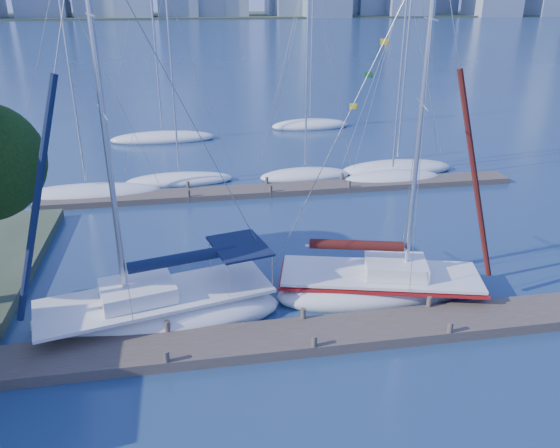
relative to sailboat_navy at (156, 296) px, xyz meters
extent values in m
plane|color=navy|center=(5.41, -2.34, -1.06)|extent=(700.00, 700.00, 0.00)
cube|color=#493E35|center=(5.41, -2.34, -0.86)|extent=(26.00, 2.00, 0.40)
cube|color=#493E35|center=(7.41, 13.66, -0.88)|extent=(30.00, 1.80, 0.36)
cube|color=#38472D|center=(5.41, 317.66, -1.06)|extent=(800.00, 100.00, 1.50)
ellipsoid|color=white|center=(0.00, 0.00, -0.79)|extent=(9.85, 5.17, 1.65)
cube|color=white|center=(0.00, 0.00, -0.02)|extent=(9.12, 4.77, 0.13)
cube|color=white|center=(-0.64, -0.15, 0.37)|extent=(3.03, 2.56, 0.60)
cylinder|color=silver|center=(-1.07, -0.25, 6.41)|extent=(0.20, 0.20, 12.74)
cylinder|color=silver|center=(1.10, 0.26, 1.25)|extent=(4.35, 1.14, 0.11)
cylinder|color=#0F1834|center=(1.10, 0.26, 1.36)|extent=(4.08, 1.38, 0.44)
cube|color=#0F1834|center=(3.29, 0.78, 1.47)|extent=(2.53, 3.00, 0.09)
ellipsoid|color=white|center=(9.03, 0.41, -0.81)|extent=(9.13, 4.93, 1.52)
cube|color=white|center=(9.03, 0.41, -0.09)|extent=(8.45, 4.55, 0.12)
cube|color=white|center=(9.62, 0.26, 0.26)|extent=(2.83, 2.40, 0.56)
cylinder|color=silver|center=(10.02, 0.16, 6.25)|extent=(0.18, 0.18, 12.58)
cylinder|color=silver|center=(8.02, 0.67, 1.08)|extent=(4.01, 1.13, 0.10)
cylinder|color=#3C0F0D|center=(8.02, 0.67, 1.18)|extent=(3.77, 1.34, 0.41)
cube|color=maroon|center=(9.03, 0.41, -0.27)|extent=(8.66, 4.71, 0.10)
ellipsoid|color=white|center=(-4.73, 14.73, -0.84)|extent=(9.21, 4.10, 1.22)
cylinder|color=silver|center=(-4.73, 14.73, 5.84)|extent=(0.13, 0.13, 11.58)
ellipsoid|color=white|center=(0.87, 16.63, -0.88)|extent=(7.10, 2.22, 1.01)
cylinder|color=silver|center=(0.87, 16.63, 5.43)|extent=(0.11, 0.11, 11.14)
ellipsoid|color=white|center=(9.29, 16.14, -0.87)|extent=(6.46, 3.20, 1.07)
cylinder|color=silver|center=(9.29, 16.14, 6.25)|extent=(0.12, 0.12, 12.68)
ellipsoid|color=white|center=(14.84, 14.43, -0.85)|extent=(7.11, 4.16, 1.15)
cylinder|color=silver|center=(14.84, 14.43, 5.52)|extent=(0.12, 0.12, 11.08)
ellipsoid|color=white|center=(15.94, 16.43, -0.83)|extent=(8.34, 5.58, 1.25)
cylinder|color=silver|center=(15.94, 16.43, 6.79)|extent=(0.14, 0.14, 13.43)
ellipsoid|color=white|center=(-0.50, 28.27, -0.84)|extent=(8.98, 3.41, 1.22)
cylinder|color=silver|center=(-0.50, 28.27, 7.53)|extent=(0.13, 0.13, 14.95)
ellipsoid|color=white|center=(12.98, 30.95, -0.83)|extent=(7.64, 4.29, 1.24)
cylinder|color=silver|center=(12.98, 30.95, 7.44)|extent=(0.14, 0.14, 14.75)
camera|label=1|loc=(1.58, -18.50, 10.57)|focal=35.00mm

